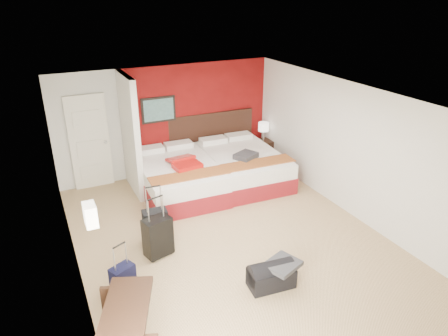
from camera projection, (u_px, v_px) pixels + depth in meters
ground at (231, 239)px, 7.16m from camera, size 6.50×6.50×0.00m
room_walls at (125, 159)px, 7.27m from camera, size 5.02×6.52×2.50m
red_accent_panel at (198, 117)px, 9.61m from camera, size 3.50×0.04×2.50m
partition_wall at (131, 136)px, 8.41m from camera, size 0.12×1.20×2.50m
entry_door at (90, 142)px, 8.69m from camera, size 0.82×0.06×2.05m
bed_left at (178, 178)px, 8.68m from camera, size 1.65×2.29×0.67m
bed_right at (243, 166)px, 9.26m from camera, size 1.65×2.28×0.66m
red_suitcase_open at (184, 162)px, 8.49m from camera, size 0.63×0.82×0.10m
jacket_bundle at (246, 156)px, 8.81m from camera, size 0.58×0.53×0.11m
nightstand at (263, 151)px, 10.26m from camera, size 0.40×0.40×0.56m
table_lamp at (263, 132)px, 10.06m from camera, size 0.27×0.27×0.46m
suitcase_black at (158, 238)px, 6.62m from camera, size 0.49×0.37×0.66m
suitcase_charcoal at (156, 228)px, 6.96m from camera, size 0.42×0.28×0.60m
suitcase_navy at (123, 282)px, 5.79m from camera, size 0.39×0.32×0.46m
duffel_bag at (271, 277)px, 5.99m from camera, size 0.70×0.42×0.34m
jacket_draped at (283, 264)px, 5.93m from camera, size 0.60×0.55×0.06m
desk at (130, 333)px, 4.70m from camera, size 0.83×1.10×0.82m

